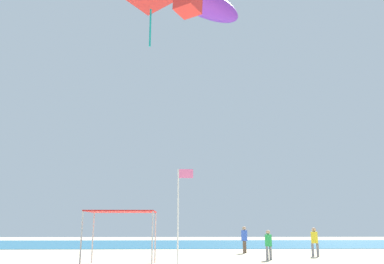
{
  "coord_description": "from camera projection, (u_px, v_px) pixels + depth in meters",
  "views": [
    {
      "loc": [
        -2.97,
        -15.54,
        1.88
      ],
      "look_at": [
        -1.9,
        14.61,
        9.09
      ],
      "focal_mm": 36.87,
      "sensor_mm": 36.0,
      "label": 1
    }
  ],
  "objects": [
    {
      "name": "person_central",
      "position": [
        268.0,
        242.0,
        22.52
      ],
      "size": [
        0.39,
        0.39,
        1.65
      ],
      "rotation": [
        0.0,
        0.0,
        0.65
      ],
      "color": "slate",
      "rests_on": "ground"
    },
    {
      "name": "kite_inflatable_purple",
      "position": [
        204.0,
        3.0,
        34.9
      ],
      "size": [
        8.33,
        7.22,
        3.22
      ],
      "rotation": [
        0.0,
        0.0,
        3.79
      ],
      "color": "purple"
    },
    {
      "name": "canopy_tent",
      "position": [
        122.0,
        214.0,
        20.03
      ],
      "size": [
        3.39,
        2.66,
        2.63
      ],
      "color": "#B2B2B7",
      "rests_on": "ground"
    },
    {
      "name": "ocean_strip",
      "position": [
        205.0,
        244.0,
        42.66
      ],
      "size": [
        110.0,
        20.6,
        0.03
      ],
      "primitive_type": "cube",
      "color": "#1E6B93",
      "rests_on": "ground"
    },
    {
      "name": "person_leftmost",
      "position": [
        244.0,
        237.0,
        28.23
      ],
      "size": [
        0.44,
        0.46,
        1.85
      ],
      "rotation": [
        0.0,
        0.0,
        1.14
      ],
      "color": "brown",
      "rests_on": "ground"
    },
    {
      "name": "kite_diamond_red",
      "position": [
        151.0,
        2.0,
        28.19
      ],
      "size": [
        3.75,
        3.75,
        3.91
      ],
      "rotation": [
        0.0,
        0.0,
        0.97
      ],
      "color": "red"
    },
    {
      "name": "person_rightmost",
      "position": [
        314.0,
        239.0,
        25.14
      ],
      "size": [
        0.48,
        0.43,
        1.79
      ],
      "rotation": [
        0.0,
        0.0,
        3.14
      ],
      "color": "slate",
      "rests_on": "ground"
    },
    {
      "name": "banner_flag",
      "position": [
        180.0,
        212.0,
        15.04
      ],
      "size": [
        0.61,
        0.06,
        4.05
      ],
      "color": "silver",
      "rests_on": "ground"
    }
  ]
}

